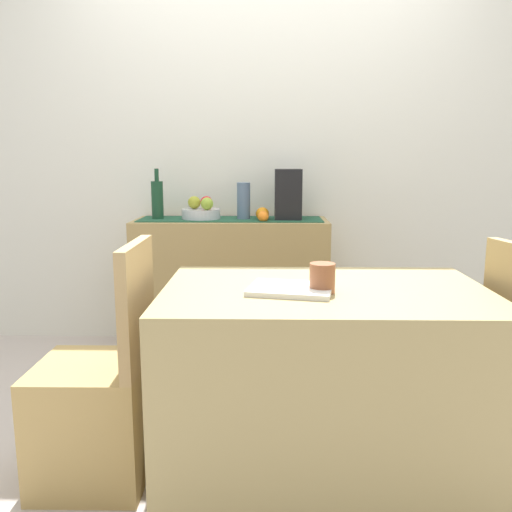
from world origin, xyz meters
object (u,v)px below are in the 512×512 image
at_px(wine_bottle, 157,199).
at_px(coffee_cup, 322,278).
at_px(open_book, 291,289).
at_px(chair_near_window, 97,411).
at_px(sideboard_console, 231,286).
at_px(fruit_bowl, 201,214).
at_px(ceramic_vase, 244,201).
at_px(dining_table, 323,387).
at_px(coffee_maker, 288,195).

height_order(wine_bottle, coffee_cup, wine_bottle).
xyz_separation_m(open_book, chair_near_window, (-0.71, 0.05, -0.48)).
height_order(sideboard_console, chair_near_window, chair_near_window).
height_order(fruit_bowl, wine_bottle, wine_bottle).
distance_m(fruit_bowl, wine_bottle, 0.28).
distance_m(wine_bottle, chair_near_window, 1.55).
distance_m(ceramic_vase, chair_near_window, 1.62).
height_order(sideboard_console, dining_table, sideboard_console).
bearing_deg(dining_table, fruit_bowl, 113.57).
distance_m(sideboard_console, open_book, 1.51).
height_order(wine_bottle, coffee_maker, wine_bottle).
relative_size(open_book, coffee_cup, 2.77).
relative_size(ceramic_vase, open_book, 0.80).
xyz_separation_m(open_book, coffee_cup, (0.11, -0.01, 0.04)).
xyz_separation_m(coffee_maker, open_book, (-0.04, -1.44, -0.23)).
xyz_separation_m(coffee_maker, ceramic_vase, (-0.27, 0.00, -0.04)).
relative_size(wine_bottle, dining_table, 0.27).
xyz_separation_m(fruit_bowl, ceramic_vase, (0.26, 0.00, 0.08)).
bearing_deg(chair_near_window, coffee_maker, 61.51).
bearing_deg(sideboard_console, open_book, -78.21).
xyz_separation_m(sideboard_console, coffee_cup, (0.41, -1.45, 0.38)).
height_order(fruit_bowl, ceramic_vase, ceramic_vase).
relative_size(fruit_bowl, coffee_maker, 0.77).
bearing_deg(wine_bottle, dining_table, -57.94).
height_order(fruit_bowl, chair_near_window, chair_near_window).
bearing_deg(fruit_bowl, chair_near_window, -99.31).
bearing_deg(coffee_cup, dining_table, 73.16).
bearing_deg(coffee_maker, open_book, -91.77).
bearing_deg(coffee_cup, wine_bottle, 120.45).
distance_m(wine_bottle, ceramic_vase, 0.52).
distance_m(fruit_bowl, dining_table, 1.60).
bearing_deg(ceramic_vase, coffee_maker, 0.00).
xyz_separation_m(wine_bottle, coffee_cup, (0.85, -1.45, -0.16)).
relative_size(dining_table, chair_near_window, 1.27).
bearing_deg(open_book, coffee_maker, 99.53).
bearing_deg(wine_bottle, chair_near_window, -88.51).
xyz_separation_m(fruit_bowl, coffee_cup, (0.59, -1.45, -0.07)).
xyz_separation_m(coffee_cup, chair_near_window, (-0.82, 0.06, -0.52)).
distance_m(fruit_bowl, coffee_maker, 0.54).
xyz_separation_m(wine_bottle, chair_near_window, (0.04, -1.39, -0.68)).
bearing_deg(fruit_bowl, ceramic_vase, 0.00).
relative_size(fruit_bowl, wine_bottle, 0.76).
xyz_separation_m(wine_bottle, dining_table, (0.87, -1.39, -0.58)).
bearing_deg(dining_table, coffee_maker, 93.30).
bearing_deg(wine_bottle, open_book, -62.66).
height_order(coffee_maker, open_book, coffee_maker).
distance_m(wine_bottle, open_book, 1.64).
relative_size(ceramic_vase, chair_near_window, 0.25).
relative_size(sideboard_console, open_book, 4.19).
distance_m(sideboard_console, coffee_cup, 1.56).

